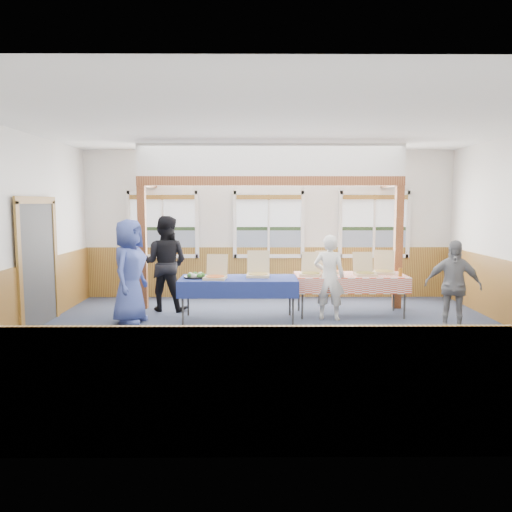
# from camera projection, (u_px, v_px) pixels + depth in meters

# --- Properties ---
(floor) EXTENTS (8.00, 8.00, 0.00)m
(floor) POSITION_uv_depth(u_px,v_px,m) (276.00, 340.00, 7.58)
(floor) COLOR #252B3C
(floor) RESTS_ON ground
(ceiling) EXTENTS (8.00, 8.00, 0.00)m
(ceiling) POSITION_uv_depth(u_px,v_px,m) (277.00, 125.00, 7.24)
(ceiling) COLOR white
(ceiling) RESTS_ON wall_back
(wall_back) EXTENTS (8.00, 0.00, 8.00)m
(wall_back) POSITION_uv_depth(u_px,v_px,m) (269.00, 224.00, 10.89)
(wall_back) COLOR silver
(wall_back) RESTS_ON floor
(wall_front) EXTENTS (8.00, 0.00, 8.00)m
(wall_front) POSITION_uv_depth(u_px,v_px,m) (297.00, 264.00, 3.93)
(wall_front) COLOR silver
(wall_front) RESTS_ON floor
(wall_left) EXTENTS (0.00, 8.00, 8.00)m
(wall_left) POSITION_uv_depth(u_px,v_px,m) (7.00, 235.00, 7.38)
(wall_left) COLOR silver
(wall_left) RESTS_ON floor
(wainscot_back) EXTENTS (7.98, 0.05, 1.10)m
(wainscot_back) POSITION_uv_depth(u_px,v_px,m) (269.00, 272.00, 10.98)
(wainscot_back) COLOR brown
(wainscot_back) RESTS_ON floor
(wainscot_front) EXTENTS (7.98, 0.05, 1.10)m
(wainscot_front) POSITION_uv_depth(u_px,v_px,m) (296.00, 392.00, 4.07)
(wainscot_front) COLOR brown
(wainscot_front) RESTS_ON floor
(wainscot_left) EXTENTS (0.05, 6.98, 1.10)m
(wainscot_left) POSITION_uv_depth(u_px,v_px,m) (12.00, 305.00, 7.50)
(wainscot_left) COLOR brown
(wainscot_left) RESTS_ON floor
(cased_opening) EXTENTS (0.06, 1.30, 2.10)m
(cased_opening) POSITION_uv_depth(u_px,v_px,m) (37.00, 264.00, 8.34)
(cased_opening) COLOR #363636
(cased_opening) RESTS_ON wall_left
(window_left) EXTENTS (1.56, 0.10, 1.46)m
(window_left) POSITION_uv_depth(u_px,v_px,m) (163.00, 221.00, 10.82)
(window_left) COLOR white
(window_left) RESTS_ON wall_back
(window_mid) EXTENTS (1.56, 0.10, 1.46)m
(window_mid) POSITION_uv_depth(u_px,v_px,m) (269.00, 221.00, 10.84)
(window_mid) COLOR white
(window_mid) RESTS_ON wall_back
(window_right) EXTENTS (1.56, 0.10, 1.46)m
(window_right) POSITION_uv_depth(u_px,v_px,m) (374.00, 221.00, 10.85)
(window_right) COLOR white
(window_right) RESTS_ON wall_back
(post_left) EXTENTS (0.15, 0.15, 2.40)m
(post_left) POSITION_uv_depth(u_px,v_px,m) (143.00, 248.00, 9.72)
(post_left) COLOR #622C15
(post_left) RESTS_ON floor
(post_right) EXTENTS (0.15, 0.15, 2.40)m
(post_right) POSITION_uv_depth(u_px,v_px,m) (398.00, 248.00, 9.76)
(post_right) COLOR #622C15
(post_right) RESTS_ON floor
(cross_beam) EXTENTS (5.15, 0.18, 0.18)m
(cross_beam) POSITION_uv_depth(u_px,v_px,m) (271.00, 181.00, 9.60)
(cross_beam) COLOR #622C15
(cross_beam) RESTS_ON post_left
(table_left) EXTENTS (2.22, 1.44, 0.76)m
(table_left) POSITION_uv_depth(u_px,v_px,m) (238.00, 281.00, 8.80)
(table_left) COLOR #363636
(table_left) RESTS_ON floor
(table_right) EXTENTS (2.18, 1.48, 0.76)m
(table_right) POSITION_uv_depth(u_px,v_px,m) (350.00, 277.00, 9.21)
(table_right) COLOR #363636
(table_right) RESTS_ON floor
(pizza_box_a) EXTENTS (0.41, 0.49, 0.41)m
(pizza_box_a) POSITION_uv_depth(u_px,v_px,m) (215.00, 275.00, 8.68)
(pizza_box_a) COLOR #CFB28A
(pizza_box_a) RESTS_ON table_left
(pizza_box_b) EXTENTS (0.42, 0.51, 0.44)m
(pizza_box_b) POSITION_uv_depth(u_px,v_px,m) (258.00, 273.00, 8.95)
(pizza_box_b) COLOR #CFB28A
(pizza_box_b) RESTS_ON table_left
(pizza_box_c) EXTENTS (0.45, 0.51, 0.41)m
(pizza_box_c) POSITION_uv_depth(u_px,v_px,m) (311.00, 272.00, 9.09)
(pizza_box_c) COLOR #CFB28A
(pizza_box_c) RESTS_ON table_right
(pizza_box_d) EXTENTS (0.49, 0.55, 0.41)m
(pizza_box_d) POSITION_uv_depth(u_px,v_px,m) (329.00, 270.00, 9.38)
(pizza_box_d) COLOR #CFB28A
(pizza_box_d) RESTS_ON table_right
(pizza_box_e) EXTENTS (0.38, 0.46, 0.40)m
(pizza_box_e) POSITION_uv_depth(u_px,v_px,m) (365.00, 272.00, 9.12)
(pizza_box_e) COLOR #CFB28A
(pizza_box_e) RESTS_ON table_right
(pizza_box_f) EXTENTS (0.48, 0.54, 0.42)m
(pizza_box_f) POSITION_uv_depth(u_px,v_px,m) (384.00, 270.00, 9.34)
(pizza_box_f) COLOR #CFB28A
(pizza_box_f) RESTS_ON table_right
(veggie_tray) EXTENTS (0.42, 0.42, 0.10)m
(veggie_tray) POSITION_uv_depth(u_px,v_px,m) (196.00, 276.00, 8.78)
(veggie_tray) COLOR black
(veggie_tray) RESTS_ON table_left
(drink_glass) EXTENTS (0.07, 0.07, 0.15)m
(drink_glass) POSITION_uv_depth(u_px,v_px,m) (400.00, 272.00, 8.95)
(drink_glass) COLOR #A6631B
(drink_glass) RESTS_ON table_right
(woman_white) EXTENTS (0.64, 0.51, 1.52)m
(woman_white) POSITION_uv_depth(u_px,v_px,m) (329.00, 277.00, 8.83)
(woman_white) COLOR silver
(woman_white) RESTS_ON floor
(woman_black) EXTENTS (1.01, 0.85, 1.83)m
(woman_black) POSITION_uv_depth(u_px,v_px,m) (165.00, 263.00, 9.59)
(woman_black) COLOR black
(woman_black) RESTS_ON floor
(man_blue) EXTENTS (0.73, 0.97, 1.80)m
(man_blue) POSITION_uv_depth(u_px,v_px,m) (129.00, 271.00, 8.61)
(man_blue) COLOR #3B4B95
(man_blue) RESTS_ON floor
(person_grey) EXTENTS (0.94, 0.64, 1.48)m
(person_grey) POSITION_uv_depth(u_px,v_px,m) (453.00, 286.00, 8.05)
(person_grey) COLOR gray
(person_grey) RESTS_ON floor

